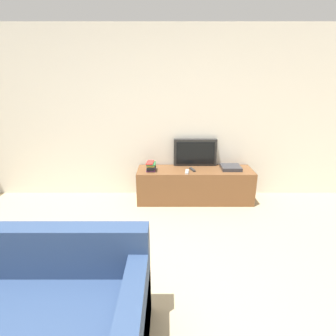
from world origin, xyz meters
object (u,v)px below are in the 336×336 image
(remote_on_stand, at_px, (193,170))
(set_top_box, at_px, (232,168))
(television, at_px, (196,152))
(tv_stand, at_px, (195,185))
(remote_secondary, at_px, (188,172))
(book_stack, at_px, (152,166))

(remote_on_stand, xyz_separation_m, set_top_box, (0.60, 0.06, 0.02))
(television, distance_m, set_top_box, 0.60)
(tv_stand, relative_size, remote_secondary, 9.75)
(tv_stand, xyz_separation_m, television, (0.01, 0.21, 0.47))
(book_stack, bearing_deg, tv_stand, 4.57)
(tv_stand, distance_m, remote_secondary, 0.33)
(television, bearing_deg, set_top_box, -20.23)
(tv_stand, height_order, remote_on_stand, remote_on_stand)
(remote_on_stand, bearing_deg, set_top_box, 5.52)
(television, bearing_deg, remote_on_stand, -103.03)
(set_top_box, bearing_deg, tv_stand, -178.70)
(book_stack, distance_m, set_top_box, 1.23)
(book_stack, xyz_separation_m, set_top_box, (1.23, 0.07, -0.04))
(television, xyz_separation_m, book_stack, (-0.69, -0.26, -0.14))
(tv_stand, distance_m, book_stack, 0.75)
(remote_secondary, height_order, set_top_box, set_top_box)
(remote_on_stand, bearing_deg, television, 76.97)
(television, height_order, remote_secondary, television)
(tv_stand, distance_m, remote_on_stand, 0.28)
(tv_stand, bearing_deg, remote_secondary, -133.38)
(tv_stand, height_order, remote_secondary, remote_secondary)
(remote_on_stand, height_order, remote_secondary, same)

